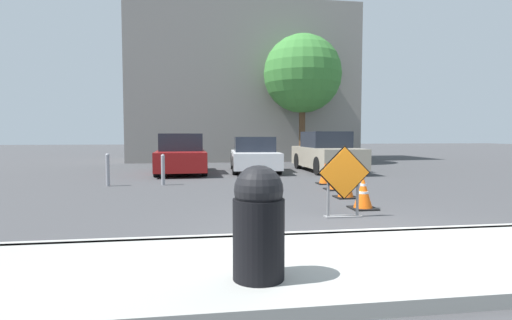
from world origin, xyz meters
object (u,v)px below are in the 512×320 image
at_px(traffic_cone_nearest, 363,193).
at_px(bollard_nearest, 163,169).
at_px(parked_car_nearest, 181,155).
at_px(traffic_cone_third, 335,176).
at_px(bollard_second, 108,169).
at_px(traffic_cone_second, 346,182).
at_px(parked_car_third, 326,153).
at_px(traffic_cone_fourth, 325,173).
at_px(trash_bin, 259,222).
at_px(road_closed_sign, 344,179).
at_px(parked_car_second, 254,155).

distance_m(traffic_cone_nearest, bollard_nearest, 6.20).
bearing_deg(parked_car_nearest, traffic_cone_third, 127.15).
height_order(traffic_cone_nearest, bollard_second, bollard_second).
xyz_separation_m(traffic_cone_second, parked_car_third, (1.74, 6.69, 0.37)).
distance_m(parked_car_nearest, parked_car_third, 5.82).
distance_m(parked_car_nearest, bollard_second, 4.16).
bearing_deg(traffic_cone_fourth, bollard_nearest, 174.79).
bearing_deg(parked_car_third, traffic_cone_second, 74.63).
bearing_deg(trash_bin, road_closed_sign, 57.24).
xyz_separation_m(traffic_cone_nearest, parked_car_nearest, (-3.91, 8.14, 0.38)).
relative_size(parked_car_third, trash_bin, 4.30).
bearing_deg(parked_car_nearest, bollard_second, 60.50).
xyz_separation_m(traffic_cone_nearest, parked_car_third, (1.92, 8.09, 0.42)).
distance_m(parked_car_second, bollard_nearest, 5.16).
bearing_deg(bollard_second, bollard_nearest, 0.00).
relative_size(trash_bin, bollard_nearest, 1.17).
height_order(parked_car_nearest, bollard_second, parked_car_nearest).
xyz_separation_m(road_closed_sign, traffic_cone_fourth, (1.23, 4.77, -0.37)).
height_order(traffic_cone_second, parked_car_nearest, parked_car_nearest).
relative_size(traffic_cone_third, bollard_second, 0.83).
relative_size(road_closed_sign, parked_car_second, 0.31).
relative_size(traffic_cone_second, parked_car_nearest, 0.18).
relative_size(road_closed_sign, bollard_second, 1.36).
bearing_deg(trash_bin, traffic_cone_nearest, 55.07).
xyz_separation_m(traffic_cone_second, trash_bin, (-2.91, -5.32, 0.31)).
distance_m(traffic_cone_third, parked_car_third, 5.55).
bearing_deg(parked_car_nearest, traffic_cone_fourth, 135.80).
distance_m(road_closed_sign, traffic_cone_nearest, 1.07).
xyz_separation_m(traffic_cone_fourth, bollard_second, (-6.40, 0.44, 0.18)).
bearing_deg(parked_car_third, trash_bin, 68.03).
distance_m(traffic_cone_third, bollard_second, 6.48).
distance_m(road_closed_sign, parked_car_third, 9.20).
height_order(traffic_cone_nearest, parked_car_third, parked_car_third).
distance_m(trash_bin, bollard_nearest, 8.53).
xyz_separation_m(road_closed_sign, parked_car_second, (-0.31, 9.17, -0.04)).
distance_m(traffic_cone_nearest, parked_car_nearest, 9.04).
distance_m(traffic_cone_fourth, parked_car_second, 4.68).
bearing_deg(traffic_cone_fourth, bollard_second, 176.06).
relative_size(traffic_cone_third, parked_car_third, 0.17).
distance_m(parked_car_second, trash_bin, 12.48).
bearing_deg(traffic_cone_fourth, trash_bin, -112.38).
height_order(traffic_cone_fourth, parked_car_second, parked_car_second).
bearing_deg(traffic_cone_second, bollard_nearest, 145.51).
bearing_deg(trash_bin, bollard_nearest, 100.54).
xyz_separation_m(traffic_cone_second, bollard_second, (-6.04, 3.07, 0.14)).
relative_size(parked_car_second, bollard_second, 4.36).
xyz_separation_m(parked_car_second, bollard_second, (-4.87, -3.97, -0.15)).
height_order(traffic_cone_second, parked_car_second, parked_car_second).
distance_m(traffic_cone_nearest, bollard_second, 7.37).
bearing_deg(traffic_cone_nearest, parked_car_nearest, 115.63).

